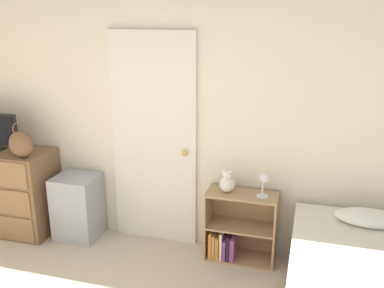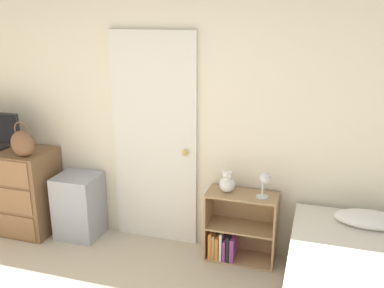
{
  "view_description": "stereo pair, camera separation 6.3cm",
  "coord_description": "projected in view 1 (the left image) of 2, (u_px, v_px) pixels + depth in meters",
  "views": [
    {
      "loc": [
        1.26,
        -1.42,
        2.21
      ],
      "look_at": [
        0.28,
        1.99,
        1.1
      ],
      "focal_mm": 40.0,
      "sensor_mm": 36.0,
      "label": 1
    },
    {
      "loc": [
        1.32,
        -1.4,
        2.21
      ],
      "look_at": [
        0.28,
        1.99,
        1.1
      ],
      "focal_mm": 40.0,
      "sensor_mm": 36.0,
      "label": 2
    }
  ],
  "objects": [
    {
      "name": "wall_back",
      "position": [
        171.0,
        115.0,
        3.99
      ],
      "size": [
        10.0,
        0.06,
        2.55
      ],
      "color": "beige",
      "rests_on": "ground_plane"
    },
    {
      "name": "door_closed",
      "position": [
        154.0,
        141.0,
        4.06
      ],
      "size": [
        0.84,
        0.09,
        2.05
      ],
      "color": "silver",
      "rests_on": "ground_plane"
    },
    {
      "name": "dresser",
      "position": [
        3.0,
        190.0,
        4.44
      ],
      "size": [
        1.09,
        0.5,
        0.87
      ],
      "color": "brown",
      "rests_on": "ground_plane"
    },
    {
      "name": "handbag",
      "position": [
        21.0,
        144.0,
        4.03
      ],
      "size": [
        0.25,
        0.14,
        0.35
      ],
      "color": "brown",
      "rests_on": "dresser"
    },
    {
      "name": "storage_bin",
      "position": [
        78.0,
        207.0,
        4.3
      ],
      "size": [
        0.42,
        0.38,
        0.65
      ],
      "color": "#999EA8",
      "rests_on": "ground_plane"
    },
    {
      "name": "bookshelf",
      "position": [
        235.0,
        231.0,
        3.94
      ],
      "size": [
        0.64,
        0.3,
        0.66
      ],
      "color": "tan",
      "rests_on": "ground_plane"
    },
    {
      "name": "teddy_bear",
      "position": [
        227.0,
        182.0,
        3.82
      ],
      "size": [
        0.14,
        0.14,
        0.21
      ],
      "color": "silver",
      "rests_on": "bookshelf"
    },
    {
      "name": "desk_lamp",
      "position": [
        265.0,
        180.0,
        3.67
      ],
      "size": [
        0.12,
        0.12,
        0.24
      ],
      "color": "silver",
      "rests_on": "bookshelf"
    }
  ]
}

